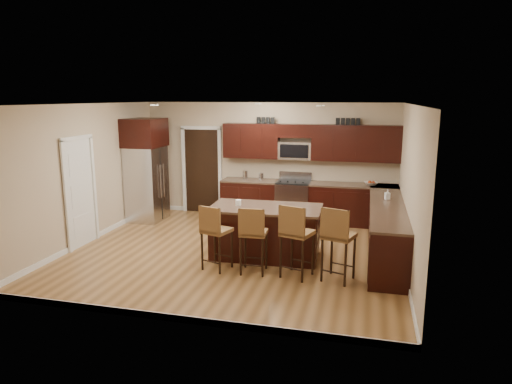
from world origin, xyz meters
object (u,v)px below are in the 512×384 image
(range, at_px, (293,201))
(island, at_px, (265,233))
(stool_mid, at_px, (253,233))
(refrigerator, at_px, (146,169))
(stool_right, at_px, (295,233))
(stool_extra, at_px, (337,236))
(stool_left, at_px, (214,230))

(range, distance_m, island, 2.53)
(island, relative_size, stool_mid, 1.78)
(range, xyz_separation_m, refrigerator, (-3.30, -0.75, 0.74))
(island, xyz_separation_m, stool_right, (0.67, -0.85, 0.31))
(stool_right, distance_m, stool_extra, 0.65)
(stool_mid, xyz_separation_m, stool_extra, (1.34, -0.00, 0.05))
(island, bearing_deg, range, 86.41)
(stool_mid, bearing_deg, island, 85.63)
(stool_left, distance_m, stool_right, 1.34)
(stool_mid, relative_size, stool_extra, 0.94)
(island, xyz_separation_m, stool_left, (-0.67, -0.84, 0.26))
(range, relative_size, stool_mid, 1.00)
(range, bearing_deg, island, -91.95)
(stool_left, bearing_deg, stool_mid, 16.90)
(stool_left, height_order, refrigerator, refrigerator)
(stool_left, bearing_deg, island, 68.82)
(island, distance_m, stool_extra, 1.60)
(range, height_order, stool_right, stool_right)
(range, xyz_separation_m, stool_left, (-0.75, -3.37, 0.22))
(stool_left, bearing_deg, stool_right, 17.01)
(island, bearing_deg, stool_mid, -92.71)
(stool_mid, height_order, stool_extra, stool_extra)
(island, bearing_deg, refrigerator, 149.40)
(stool_left, relative_size, refrigerator, 0.47)
(stool_left, distance_m, refrigerator, 3.69)
(refrigerator, distance_m, stool_extra, 5.26)
(stool_extra, bearing_deg, refrigerator, 167.72)
(stool_right, height_order, refrigerator, refrigerator)
(range, height_order, stool_extra, stool_extra)
(range, xyz_separation_m, stool_extra, (1.23, -3.37, 0.27))
(refrigerator, bearing_deg, stool_left, -45.82)
(stool_right, bearing_deg, stool_mid, -162.32)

